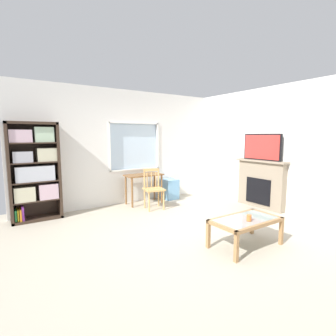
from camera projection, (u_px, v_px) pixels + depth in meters
The scene contains 11 objects.
ground at pixel (188, 234), 4.34m from camera, with size 6.00×5.99×0.02m, color #B2A893.
wall_back_with_window at pixel (123, 148), 6.21m from camera, with size 5.00×0.15×2.72m.
wall_right at pixel (281, 149), 5.58m from camera, with size 0.12×5.19×2.72m, color silver.
bookshelf at pixel (34, 169), 4.96m from camera, with size 0.90×0.38×1.90m.
desk_under_window at pixel (144, 179), 6.22m from camera, with size 0.90×0.44×0.72m.
wooden_chair at pixel (153, 188), 5.79m from camera, with size 0.49×0.47×0.90m.
plastic_drawer_unit at pixel (170, 189), 6.74m from camera, with size 0.35×0.40×0.52m, color #72ADDB.
fireplace at pixel (261, 184), 5.89m from camera, with size 0.26×1.26×1.09m.
tv at pixel (262, 147), 5.77m from camera, with size 0.06×0.94×0.59m.
coffee_table at pixel (246, 223), 3.82m from camera, with size 1.04×0.58×0.43m.
sippy_cup at pixel (249, 218), 3.70m from camera, with size 0.07×0.07×0.09m, color orange.
Camera 1 is at (-2.60, -3.27, 1.65)m, focal length 27.55 mm.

